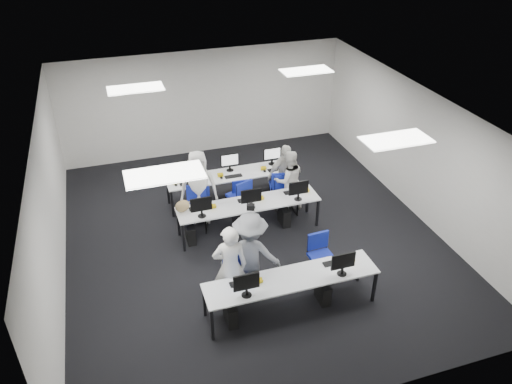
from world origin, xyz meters
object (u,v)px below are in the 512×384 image
object	(u,v)px
chair_3	(242,205)
photographer	(250,254)
chair_4	(286,202)
chair_7	(279,193)
student_1	(288,180)
student_3	(284,174)
student_0	(230,267)
chair_0	(236,285)
desk_front	(292,280)
student_2	(199,187)
chair_1	(321,264)
chair_2	(197,216)
chair_5	(200,206)
chair_6	(239,203)
desk_mid	(249,205)

from	to	relation	value
chair_3	photographer	world-z (taller)	photographer
chair_4	photographer	xyz separation A→B (m)	(-1.62, -2.35, 0.58)
chair_7	student_1	size ratio (longest dim) A/B	0.64
chair_3	student_3	distance (m)	1.28
chair_7	student_0	bearing A→B (deg)	-111.21
chair_7	photographer	xyz separation A→B (m)	(-1.60, -2.76, 0.57)
chair_0	chair_4	world-z (taller)	chair_4
desk_front	student_2	size ratio (longest dim) A/B	1.82
chair_1	chair_2	xyz separation A→B (m)	(-1.99, 2.44, 0.01)
chair_3	student_3	size ratio (longest dim) A/B	0.54
chair_0	student_2	size ratio (longest dim) A/B	0.48
chair_1	student_1	world-z (taller)	student_1
chair_3	chair_5	world-z (taller)	chair_5
chair_3	student_1	size ratio (longest dim) A/B	0.55
student_1	student_3	xyz separation A→B (m)	(0.00, 0.28, 0.02)
student_1	student_2	world-z (taller)	student_2
chair_6	chair_5	bearing A→B (deg)	149.01
chair_4	chair_5	xyz separation A→B (m)	(-1.99, 0.46, -0.01)
chair_5	photographer	world-z (taller)	photographer
chair_4	student_2	size ratio (longest dim) A/B	0.53
chair_0	chair_1	bearing A→B (deg)	-0.78
chair_6	student_1	distance (m)	1.28
chair_0	student_2	world-z (taller)	student_2
chair_1	student_0	xyz separation A→B (m)	(-1.90, -0.17, 0.57)
desk_mid	chair_1	size ratio (longest dim) A/B	3.39
chair_3	chair_4	bearing A→B (deg)	-7.00
chair_2	chair_3	distance (m)	1.14
chair_1	chair_3	xyz separation A→B (m)	(-0.86, 2.62, -0.03)
chair_3	photographer	size ratio (longest dim) A/B	0.48
desk_front	chair_7	bearing A→B (deg)	73.18
desk_front	desk_mid	xyz separation A→B (m)	(0.00, 2.60, 0.00)
chair_3	chair_5	distance (m)	1.00
chair_2	chair_1	bearing A→B (deg)	-33.11
chair_3	student_2	xyz separation A→B (m)	(-0.99, 0.12, 0.62)
chair_4	student_1	bearing A→B (deg)	57.27
student_0	desk_mid	bearing A→B (deg)	-106.56
student_2	student_3	size ratio (longest dim) A/B	1.14
chair_2	chair_7	size ratio (longest dim) A/B	1.02
chair_0	chair_1	size ratio (longest dim) A/B	0.90
chair_0	student_3	world-z (taller)	student_3
chair_2	chair_6	size ratio (longest dim) A/B	1.03
chair_5	chair_7	xyz separation A→B (m)	(1.98, -0.05, 0.02)
student_1	chair_1	bearing A→B (deg)	85.23
desk_front	student_2	distance (m)	3.53
chair_0	chair_4	bearing A→B (deg)	49.79
chair_1	chair_2	distance (m)	3.14
student_3	chair_5	bearing A→B (deg)	170.16
chair_1	student_2	world-z (taller)	student_2
chair_7	student_0	world-z (taller)	student_0
chair_2	student_3	bearing A→B (deg)	28.37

